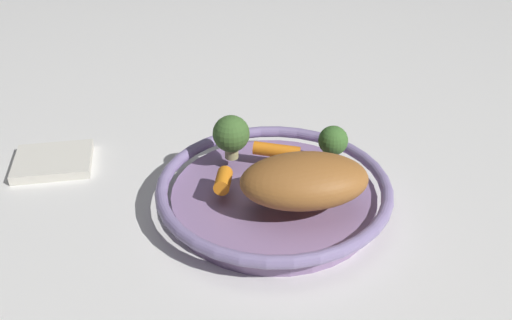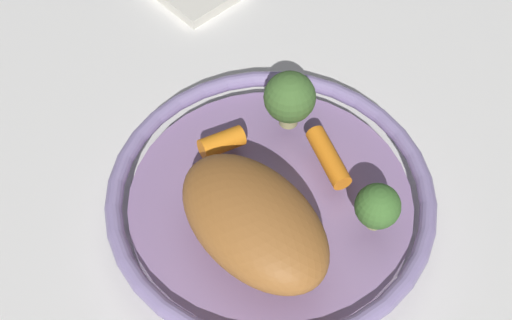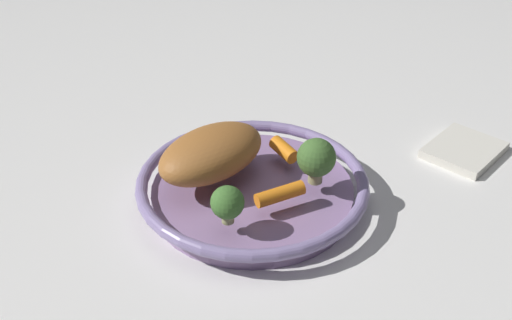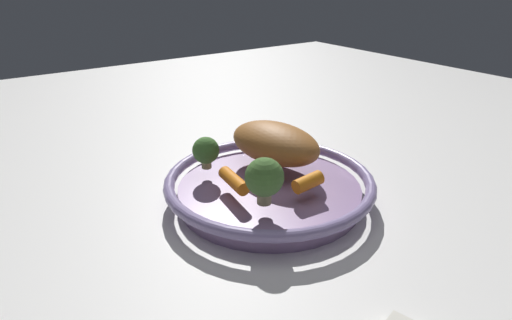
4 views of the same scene
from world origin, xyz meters
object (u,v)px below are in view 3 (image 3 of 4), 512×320
serving_bowl (252,188)px  baby_carrot_left (284,150)px  dish_towel (464,150)px  roast_chicken_piece (211,153)px  broccoli_floret_mid (316,158)px  baby_carrot_right (278,195)px  broccoli_floret_edge (227,203)px

serving_bowl → baby_carrot_left: size_ratio=7.16×
baby_carrot_left → dish_towel: size_ratio=0.39×
roast_chicken_piece → broccoli_floret_mid: size_ratio=2.52×
serving_bowl → baby_carrot_left: 0.08m
roast_chicken_piece → baby_carrot_left: (0.11, -0.02, -0.02)m
serving_bowl → baby_carrot_right: baby_carrot_right is taller
serving_bowl → broccoli_floret_edge: bearing=-140.8°
serving_bowl → broccoli_floret_mid: bearing=-41.6°
roast_chicken_piece → dish_towel: bearing=-17.5°
broccoli_floret_edge → dish_towel: 0.43m
serving_bowl → roast_chicken_piece: (-0.04, 0.04, 0.05)m
baby_carrot_left → broccoli_floret_mid: (-0.00, -0.08, 0.03)m
serving_bowl → roast_chicken_piece: bearing=134.7°
baby_carrot_right → broccoli_floret_mid: 0.07m
roast_chicken_piece → broccoli_floret_edge: roast_chicken_piece is taller
roast_chicken_piece → baby_carrot_right: 0.11m
baby_carrot_left → baby_carrot_right: baby_carrot_left is taller
broccoli_floret_mid → baby_carrot_left: bearing=88.2°
roast_chicken_piece → broccoli_floret_edge: (-0.04, -0.11, -0.00)m
broccoli_floret_mid → broccoli_floret_edge: broccoli_floret_mid is taller
serving_bowl → broccoli_floret_edge: broccoli_floret_edge is taller
serving_bowl → baby_carrot_right: bearing=-92.9°
dish_towel → broccoli_floret_mid: bearing=175.1°
roast_chicken_piece → baby_carrot_left: bearing=-11.6°
baby_carrot_right → dish_towel: bearing=-2.7°
serving_bowl → dish_towel: 0.36m
baby_carrot_left → broccoli_floret_mid: size_ratio=0.69×
baby_carrot_right → roast_chicken_piece: bearing=109.3°
roast_chicken_piece → broccoli_floret_mid: 0.14m
baby_carrot_left → broccoli_floret_mid: bearing=-91.8°
baby_carrot_left → roast_chicken_piece: bearing=168.4°
broccoli_floret_edge → roast_chicken_piece: bearing=69.5°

